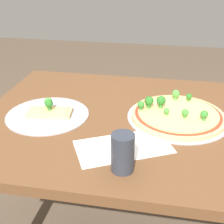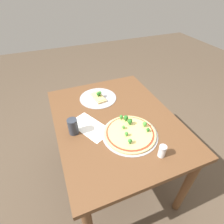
{
  "view_description": "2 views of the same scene",
  "coord_description": "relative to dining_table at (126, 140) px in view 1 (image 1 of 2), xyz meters",
  "views": [
    {
      "loc": [
        0.14,
        -1.05,
        1.32
      ],
      "look_at": [
        -0.06,
        -0.0,
        0.78
      ],
      "focal_mm": 50.0,
      "sensor_mm": 36.0,
      "label": 1
    },
    {
      "loc": [
        0.92,
        -0.39,
        1.64
      ],
      "look_at": [
        -0.06,
        -0.0,
        0.78
      ],
      "focal_mm": 28.0,
      "sensor_mm": 36.0,
      "label": 2
    }
  ],
  "objects": [
    {
      "name": "dining_table",
      "position": [
        0.0,
        0.0,
        0.0
      ],
      "size": [
        1.13,
        0.89,
        0.76
      ],
      "color": "brown",
      "rests_on": "ground_plane"
    },
    {
      "name": "pizza_tray_whole",
      "position": [
        0.19,
        0.03,
        0.12
      ],
      "size": [
        0.38,
        0.38,
        0.07
      ],
      "color": "#A3A3A8",
      "rests_on": "dining_table"
    },
    {
      "name": "pizza_tray_slice",
      "position": [
        -0.3,
        -0.04,
        0.11
      ],
      "size": [
        0.32,
        0.32,
        0.07
      ],
      "color": "#A3A3A8",
      "rests_on": "dining_table"
    },
    {
      "name": "drinking_cup",
      "position": [
        0.03,
        -0.32,
        0.16
      ],
      "size": [
        0.07,
        0.07,
        0.12
      ],
      "primitive_type": "cylinder",
      "color": "#2D333D",
      "rests_on": "dining_table"
    },
    {
      "name": "paper_menu",
      "position": [
        0.02,
        -0.2,
        0.1
      ],
      "size": [
        0.34,
        0.28,
        0.0
      ],
      "primitive_type": "cube",
      "rotation": [
        0.0,
        0.0,
        0.47
      ],
      "color": "white",
      "rests_on": "dining_table"
    }
  ]
}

